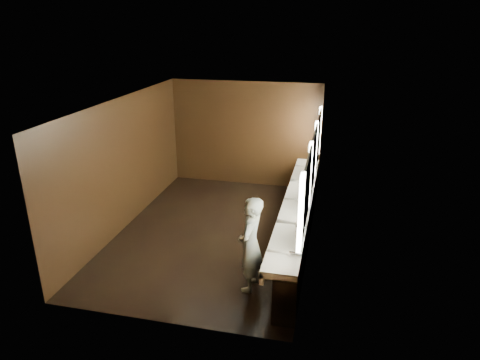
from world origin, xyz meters
name	(u,v)px	position (x,y,z in m)	size (l,w,h in m)	color
floor	(215,232)	(0.00, 0.00, 0.00)	(6.00, 6.00, 0.00)	black
ceiling	(213,102)	(0.00, 0.00, 2.80)	(4.00, 6.00, 0.02)	#2D2D2B
wall_back	(245,134)	(0.00, 3.00, 1.40)	(4.00, 0.02, 2.80)	black
wall_front	(154,240)	(0.00, -3.00, 1.40)	(4.00, 0.02, 2.80)	black
wall_left	(124,163)	(-2.00, 0.00, 1.40)	(0.02, 6.00, 2.80)	black
wall_right	(313,178)	(2.00, 0.00, 1.40)	(0.02, 6.00, 2.80)	black
sink_counter	(300,219)	(1.79, 0.00, 0.50)	(0.55, 5.40, 1.01)	black
mirror_band	(313,161)	(1.98, 0.00, 1.75)	(0.06, 5.03, 1.15)	white
person	(251,244)	(1.14, -1.82, 0.83)	(0.60, 0.40, 1.66)	#99B9E4
trash_bin	(287,234)	(1.58, -0.26, 0.27)	(0.35, 0.35, 0.54)	black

